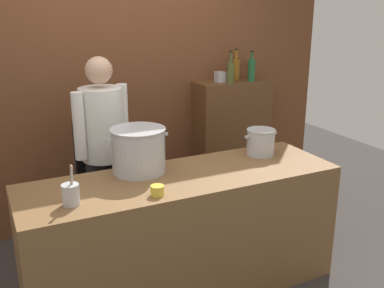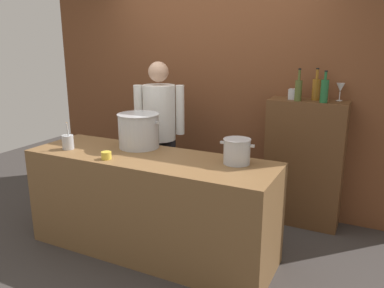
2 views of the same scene
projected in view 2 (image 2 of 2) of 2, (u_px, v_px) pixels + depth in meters
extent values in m
plane|color=#383330|center=(152.00, 249.00, 3.57)|extent=(8.00, 8.00, 0.00)
cube|color=brown|center=(214.00, 74.00, 4.39)|extent=(4.40, 0.10, 3.00)
cube|color=brown|center=(151.00, 204.00, 3.45)|extent=(2.24, 0.70, 0.90)
cube|color=brown|center=(304.00, 163.00, 3.95)|extent=(0.76, 0.32, 1.30)
cylinder|color=black|center=(170.00, 176.00, 4.26)|extent=(0.14, 0.14, 0.84)
cylinder|color=black|center=(152.00, 176.00, 4.26)|extent=(0.14, 0.14, 0.84)
cylinder|color=white|center=(159.00, 113.00, 4.08)|extent=(0.34, 0.34, 0.58)
cube|color=black|center=(162.00, 131.00, 4.31)|extent=(0.28, 0.14, 0.52)
cylinder|color=white|center=(180.00, 110.00, 4.06)|extent=(0.09, 0.09, 0.52)
cylinder|color=white|center=(138.00, 110.00, 4.08)|extent=(0.09, 0.09, 0.52)
sphere|color=tan|center=(158.00, 72.00, 3.97)|extent=(0.21, 0.21, 0.21)
cylinder|color=#B7BABF|center=(139.00, 131.00, 3.58)|extent=(0.37, 0.37, 0.31)
cylinder|color=#B7BABF|center=(138.00, 114.00, 3.54)|extent=(0.39, 0.39, 0.01)
cube|color=#B7BABF|center=(120.00, 119.00, 3.64)|extent=(0.04, 0.02, 0.02)
cube|color=#B7BABF|center=(158.00, 123.00, 3.46)|extent=(0.04, 0.02, 0.02)
cylinder|color=#B7BABF|center=(237.00, 152.00, 3.11)|extent=(0.22, 0.22, 0.20)
cylinder|color=#B7BABF|center=(237.00, 139.00, 3.09)|extent=(0.22, 0.22, 0.01)
cube|color=#B7BABF|center=(223.00, 142.00, 3.15)|extent=(0.04, 0.02, 0.02)
cube|color=#B7BABF|center=(252.00, 146.00, 3.04)|extent=(0.04, 0.02, 0.02)
cylinder|color=#B7BABF|center=(68.00, 142.00, 3.54)|extent=(0.10, 0.10, 0.13)
cylinder|color=#B7BABF|center=(69.00, 135.00, 3.51)|extent=(0.01, 0.05, 0.23)
cylinder|color=olive|center=(68.00, 135.00, 3.52)|extent=(0.02, 0.04, 0.23)
cylinder|color=yellow|center=(106.00, 155.00, 3.25)|extent=(0.09, 0.09, 0.06)
cylinder|color=#8C5919|center=(316.00, 90.00, 3.76)|extent=(0.08, 0.08, 0.21)
cylinder|color=#8C5919|center=(317.00, 74.00, 3.72)|extent=(0.03, 0.03, 0.09)
cylinder|color=black|center=(318.00, 69.00, 3.71)|extent=(0.03, 0.03, 0.01)
cylinder|color=#475123|center=(298.00, 91.00, 3.71)|extent=(0.07, 0.07, 0.20)
cylinder|color=#475123|center=(299.00, 75.00, 3.67)|extent=(0.02, 0.02, 0.10)
cylinder|color=black|center=(300.00, 69.00, 3.65)|extent=(0.03, 0.03, 0.01)
cylinder|color=#1E592D|center=(324.00, 91.00, 3.60)|extent=(0.07, 0.07, 0.21)
cylinder|color=#1E592D|center=(326.00, 76.00, 3.56)|extent=(0.03, 0.03, 0.07)
cylinder|color=black|center=(326.00, 71.00, 3.55)|extent=(0.03, 0.03, 0.01)
cylinder|color=silver|center=(339.00, 100.00, 3.74)|extent=(0.06, 0.06, 0.01)
cylinder|color=silver|center=(340.00, 96.00, 3.73)|extent=(0.01, 0.01, 0.08)
cone|color=silver|center=(340.00, 87.00, 3.71)|extent=(0.08, 0.08, 0.09)
cube|color=#B2B2B7|center=(293.00, 94.00, 3.82)|extent=(0.09, 0.09, 0.10)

